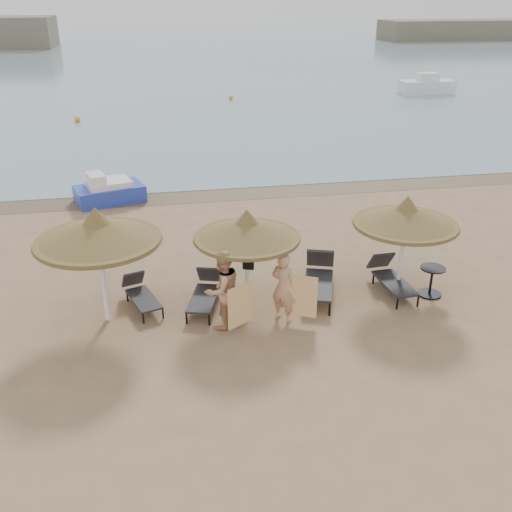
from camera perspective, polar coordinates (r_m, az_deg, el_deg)
The scene contains 20 objects.
ground at distance 13.45m, azimuth 2.41°, elevation -6.54°, with size 160.00×160.00×0.00m, color #9A754F.
sea at distance 91.48m, azimuth -9.34°, elevation 20.19°, with size 200.00×140.00×0.03m, color gray.
wet_sand_strip at distance 21.89m, azimuth -3.00°, elevation 6.19°, with size 200.00×1.60×0.01m, color brown.
palapa_left at distance 12.98m, azimuth -15.58°, elevation 2.36°, with size 2.83×2.83×2.81m.
palapa_center at distance 13.22m, azimuth -0.92°, elevation 2.62°, with size 2.53×2.53×2.51m.
palapa_right at distance 14.37m, azimuth 14.77°, elevation 3.86°, with size 2.60×2.60×2.58m.
lounger_far_left at distance 14.24m, azimuth -11.48°, elevation -3.67°, with size 1.01×1.69×0.72m.
lounger_near_left at distance 14.02m, azimuth -5.09°, elevation -3.55°, with size 1.07×1.86×0.79m.
lounger_near_right at distance 14.58m, azimuth 6.29°, elevation -2.11°, with size 1.34×2.23×0.95m.
lounger_far_right at distance 15.05m, azimuth 13.29°, elevation -2.01°, with size 0.71×1.87×0.82m.
side_table at distance 15.06m, azimuth 17.10°, elevation -2.50°, with size 0.63×0.63×0.77m.
person_left at distance 12.74m, azimuth -3.39°, elevation -2.77°, with size 1.01×0.66×2.21m, color tan.
person_right at distance 13.04m, azimuth 2.79°, elevation -2.62°, with size 0.91×0.59×1.98m, color tan.
towel_left at distance 12.67m, azimuth -1.57°, elevation -4.95°, with size 0.63×0.40×1.02m.
towel_right at distance 13.03m, azimuth 4.52°, elevation -4.03°, with size 0.69×0.33×1.05m.
bag_patterned at distance 13.60m, azimuth -1.03°, elevation 0.71°, with size 0.36×0.19×0.44m.
bag_dark at distance 13.38m, azimuth -0.78°, elevation -0.60°, with size 0.27×0.18×0.37m.
pedal_boat at distance 21.63m, azimuth -14.54°, elevation 6.32°, with size 2.70×2.06×1.11m.
buoy_left at distance 36.23m, azimuth -17.44°, elevation 12.91°, with size 0.36×0.36×0.36m, color gold.
buoy_mid at distance 42.30m, azimuth -2.54°, elevation 15.54°, with size 0.32×0.32×0.32m, color gold.
Camera 1 is at (-2.63, -11.17, 7.01)m, focal length 40.00 mm.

